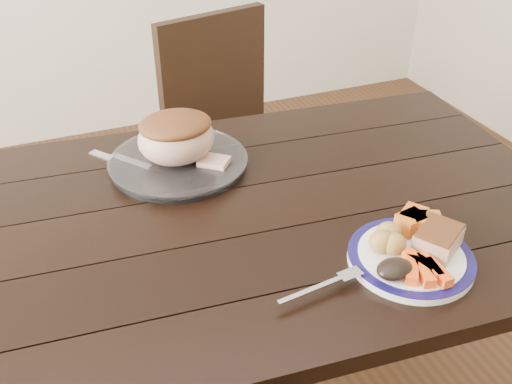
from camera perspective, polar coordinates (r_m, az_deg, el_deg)
name	(u,v)px	position (r m, az deg, el deg)	size (l,w,h in m)	color
dining_table	(220,247)	(1.31, -3.60, -5.51)	(1.67, 1.04, 0.75)	black
chair_far	(232,135)	(2.04, -2.38, 5.67)	(0.51, 0.52, 0.93)	black
dinner_plate	(410,259)	(1.16, 15.18, -6.44)	(0.24, 0.24, 0.02)	white
plate_rim	(411,255)	(1.15, 15.24, -6.11)	(0.24, 0.24, 0.02)	#110D44
serving_platter	(179,163)	(1.43, -7.75, 2.86)	(0.33, 0.33, 0.02)	white
pork_slice	(438,240)	(1.16, 17.72, -4.61)	(0.09, 0.07, 0.04)	tan
roasted_potatoes	(388,239)	(1.14, 13.04, -4.59)	(0.08, 0.08, 0.04)	gold
carrot_batons	(424,269)	(1.11, 16.48, -7.37)	(0.08, 0.11, 0.02)	#F75314
pumpkin_wedges	(417,222)	(1.21, 15.79, -2.86)	(0.09, 0.09, 0.04)	orange
dark_mushroom	(395,269)	(1.08, 13.69, -7.50)	(0.07, 0.05, 0.03)	black
fork	(327,284)	(1.05, 7.10, -9.13)	(0.18, 0.04, 0.00)	silver
roast_joint	(176,139)	(1.39, -7.96, 5.30)	(0.19, 0.16, 0.12)	tan
cut_slice	(214,162)	(1.39, -4.21, 3.00)	(0.07, 0.06, 0.02)	tan
carving_knife	(158,173)	(1.40, -9.73, 1.90)	(0.21, 0.27, 0.01)	silver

